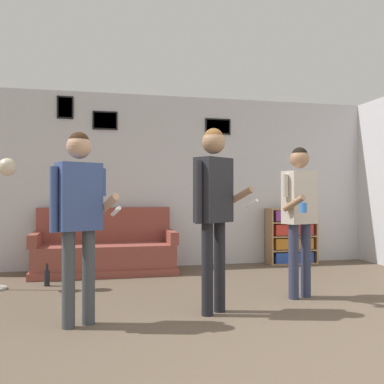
{
  "coord_description": "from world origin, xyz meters",
  "views": [
    {
      "loc": [
        -1.43,
        -2.59,
        1.12
      ],
      "look_at": [
        -0.4,
        2.04,
        1.16
      ],
      "focal_mm": 40.0,
      "sensor_mm": 36.0,
      "label": 1
    }
  ],
  "objects_px": {
    "person_player_foreground_left": "(79,207)",
    "person_watcher_holding_cup": "(300,205)",
    "couch": "(105,252)",
    "person_player_foreground_center": "(214,198)",
    "drinking_cup": "(291,205)",
    "bottle_on_floor": "(47,277)",
    "bookshelf": "(291,236)"
  },
  "relations": [
    {
      "from": "person_player_foreground_center",
      "to": "drinking_cup",
      "type": "bearing_deg",
      "value": 51.87
    },
    {
      "from": "person_player_foreground_left",
      "to": "person_player_foreground_center",
      "type": "relative_size",
      "value": 0.95
    },
    {
      "from": "bookshelf",
      "to": "person_player_foreground_center",
      "type": "xyz_separation_m",
      "value": [
        -2.03,
        -2.58,
        0.64
      ]
    },
    {
      "from": "person_watcher_holding_cup",
      "to": "bottle_on_floor",
      "type": "height_order",
      "value": "person_watcher_holding_cup"
    },
    {
      "from": "person_player_foreground_left",
      "to": "drinking_cup",
      "type": "distance_m",
      "value": 4.23
    },
    {
      "from": "bookshelf",
      "to": "bottle_on_floor",
      "type": "distance_m",
      "value": 3.85
    },
    {
      "from": "person_player_foreground_left",
      "to": "person_watcher_holding_cup",
      "type": "distance_m",
      "value": 2.38
    },
    {
      "from": "drinking_cup",
      "to": "bookshelf",
      "type": "bearing_deg",
      "value": 3.15
    },
    {
      "from": "couch",
      "to": "person_watcher_holding_cup",
      "type": "xyz_separation_m",
      "value": [
        2.05,
        -2.0,
        0.71
      ]
    },
    {
      "from": "couch",
      "to": "person_watcher_holding_cup",
      "type": "relative_size",
      "value": 1.22
    },
    {
      "from": "couch",
      "to": "bookshelf",
      "type": "distance_m",
      "value": 3.01
    },
    {
      "from": "bottle_on_floor",
      "to": "drinking_cup",
      "type": "xyz_separation_m",
      "value": [
        3.71,
        0.95,
        0.85
      ]
    },
    {
      "from": "drinking_cup",
      "to": "bottle_on_floor",
      "type": "bearing_deg",
      "value": -165.69
    },
    {
      "from": "person_player_foreground_center",
      "to": "drinking_cup",
      "type": "height_order",
      "value": "person_player_foreground_center"
    },
    {
      "from": "bottle_on_floor",
      "to": "drinking_cup",
      "type": "distance_m",
      "value": 3.92
    },
    {
      "from": "bookshelf",
      "to": "person_player_foreground_left",
      "type": "bearing_deg",
      "value": -140.39
    },
    {
      "from": "person_player_foreground_left",
      "to": "drinking_cup",
      "type": "xyz_separation_m",
      "value": [
        3.26,
        2.7,
        -0.06
      ]
    },
    {
      "from": "bookshelf",
      "to": "drinking_cup",
      "type": "xyz_separation_m",
      "value": [
        -0.01,
        -0.0,
        0.51
      ]
    },
    {
      "from": "bookshelf",
      "to": "person_player_foreground_center",
      "type": "distance_m",
      "value": 3.35
    },
    {
      "from": "bookshelf",
      "to": "person_player_foreground_center",
      "type": "relative_size",
      "value": 0.51
    },
    {
      "from": "person_player_foreground_center",
      "to": "drinking_cup",
      "type": "xyz_separation_m",
      "value": [
        2.02,
        2.58,
        -0.13
      ]
    },
    {
      "from": "bottle_on_floor",
      "to": "person_watcher_holding_cup",
      "type": "bearing_deg",
      "value": -24.15
    },
    {
      "from": "drinking_cup",
      "to": "person_player_foreground_left",
      "type": "bearing_deg",
      "value": -140.31
    },
    {
      "from": "bottle_on_floor",
      "to": "couch",
      "type": "bearing_deg",
      "value": 46.45
    },
    {
      "from": "person_player_foreground_left",
      "to": "bottle_on_floor",
      "type": "height_order",
      "value": "person_player_foreground_left"
    },
    {
      "from": "couch",
      "to": "person_player_foreground_left",
      "type": "bearing_deg",
      "value": -96.05
    },
    {
      "from": "couch",
      "to": "person_player_foreground_left",
      "type": "distance_m",
      "value": 2.63
    },
    {
      "from": "person_player_foreground_left",
      "to": "person_watcher_holding_cup",
      "type": "height_order",
      "value": "person_player_foreground_left"
    },
    {
      "from": "bookshelf",
      "to": "bottle_on_floor",
      "type": "relative_size",
      "value": 3.26
    },
    {
      "from": "bookshelf",
      "to": "person_watcher_holding_cup",
      "type": "bearing_deg",
      "value": -113.44
    },
    {
      "from": "person_watcher_holding_cup",
      "to": "person_player_foreground_left",
      "type": "bearing_deg",
      "value": -167.46
    },
    {
      "from": "bookshelf",
      "to": "person_player_foreground_left",
      "type": "xyz_separation_m",
      "value": [
        -3.27,
        -2.7,
        0.57
      ]
    }
  ]
}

